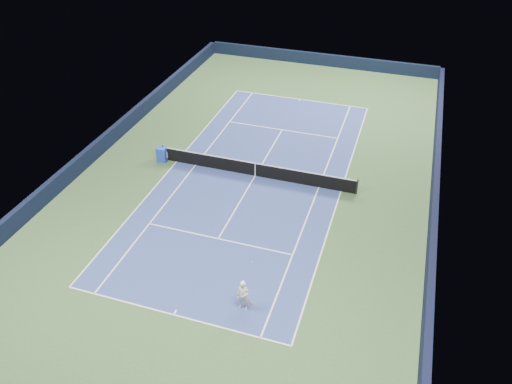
% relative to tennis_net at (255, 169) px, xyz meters
% --- Properties ---
extents(ground, '(40.00, 40.00, 0.00)m').
position_rel_tennis_net_xyz_m(ground, '(0.00, 0.00, -0.50)').
color(ground, '#34522C').
rests_on(ground, ground).
extents(wall_far, '(22.00, 0.35, 1.10)m').
position_rel_tennis_net_xyz_m(wall_far, '(0.00, 19.82, 0.05)').
color(wall_far, black).
rests_on(wall_far, ground).
extents(wall_right, '(0.35, 40.00, 1.10)m').
position_rel_tennis_net_xyz_m(wall_right, '(10.82, 0.00, 0.05)').
color(wall_right, black).
rests_on(wall_right, ground).
extents(wall_left, '(0.35, 40.00, 1.10)m').
position_rel_tennis_net_xyz_m(wall_left, '(-10.82, 0.00, 0.05)').
color(wall_left, black).
rests_on(wall_left, ground).
extents(court_surface, '(10.97, 23.77, 0.01)m').
position_rel_tennis_net_xyz_m(court_surface, '(0.00, 0.00, -0.50)').
color(court_surface, navy).
rests_on(court_surface, ground).
extents(baseline_far, '(10.97, 0.08, 0.00)m').
position_rel_tennis_net_xyz_m(baseline_far, '(0.00, 11.88, -0.50)').
color(baseline_far, white).
rests_on(baseline_far, ground).
extents(baseline_near, '(10.97, 0.08, 0.00)m').
position_rel_tennis_net_xyz_m(baseline_near, '(0.00, -11.88, -0.50)').
color(baseline_near, white).
rests_on(baseline_near, ground).
extents(sideline_doubles_right, '(0.08, 23.77, 0.00)m').
position_rel_tennis_net_xyz_m(sideline_doubles_right, '(5.49, 0.00, -0.50)').
color(sideline_doubles_right, white).
rests_on(sideline_doubles_right, ground).
extents(sideline_doubles_left, '(0.08, 23.77, 0.00)m').
position_rel_tennis_net_xyz_m(sideline_doubles_left, '(-5.49, 0.00, -0.50)').
color(sideline_doubles_left, white).
rests_on(sideline_doubles_left, ground).
extents(sideline_singles_right, '(0.08, 23.77, 0.00)m').
position_rel_tennis_net_xyz_m(sideline_singles_right, '(4.12, 0.00, -0.50)').
color(sideline_singles_right, white).
rests_on(sideline_singles_right, ground).
extents(sideline_singles_left, '(0.08, 23.77, 0.00)m').
position_rel_tennis_net_xyz_m(sideline_singles_left, '(-4.12, 0.00, -0.50)').
color(sideline_singles_left, white).
rests_on(sideline_singles_left, ground).
extents(service_line_far, '(8.23, 0.08, 0.00)m').
position_rel_tennis_net_xyz_m(service_line_far, '(0.00, 6.40, -0.50)').
color(service_line_far, white).
rests_on(service_line_far, ground).
extents(service_line_near, '(8.23, 0.08, 0.00)m').
position_rel_tennis_net_xyz_m(service_line_near, '(0.00, -6.40, -0.50)').
color(service_line_near, white).
rests_on(service_line_near, ground).
extents(center_service_line, '(0.08, 12.80, 0.00)m').
position_rel_tennis_net_xyz_m(center_service_line, '(0.00, 0.00, -0.50)').
color(center_service_line, white).
rests_on(center_service_line, ground).
extents(center_mark_far, '(0.08, 0.30, 0.00)m').
position_rel_tennis_net_xyz_m(center_mark_far, '(0.00, 11.73, -0.50)').
color(center_mark_far, white).
rests_on(center_mark_far, ground).
extents(center_mark_near, '(0.08, 0.30, 0.00)m').
position_rel_tennis_net_xyz_m(center_mark_near, '(0.00, -11.73, -0.50)').
color(center_mark_near, white).
rests_on(center_mark_near, ground).
extents(tennis_net, '(12.90, 0.10, 1.07)m').
position_rel_tennis_net_xyz_m(tennis_net, '(0.00, 0.00, 0.00)').
color(tennis_net, black).
rests_on(tennis_net, ground).
extents(sponsor_cube, '(0.64, 0.59, 1.00)m').
position_rel_tennis_net_xyz_m(sponsor_cube, '(-6.40, -0.17, -0.00)').
color(sponsor_cube, blue).
rests_on(sponsor_cube, ground).
extents(tennis_player, '(0.76, 1.23, 2.05)m').
position_rel_tennis_net_xyz_m(tennis_player, '(2.87, -10.53, 0.31)').
color(tennis_player, white).
rests_on(tennis_player, ground).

